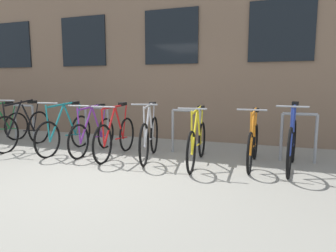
{
  "coord_description": "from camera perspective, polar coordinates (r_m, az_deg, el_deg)",
  "views": [
    {
      "loc": [
        2.36,
        -3.63,
        1.34
      ],
      "look_at": [
        0.49,
        1.6,
        0.56
      ],
      "focal_mm": 32.24,
      "sensor_mm": 36.0,
      "label": 1
    }
  ],
  "objects": [
    {
      "name": "storefront_building",
      "position": [
        10.77,
        7.07,
        16.24
      ],
      "size": [
        28.0,
        7.15,
        5.79
      ],
      "color": "#7A604C",
      "rests_on": "ground"
    },
    {
      "name": "bicycle_black",
      "position": [
        7.04,
        -25.66,
        -0.47
      ],
      "size": [
        0.44,
        1.77,
        1.05
      ],
      "color": "black",
      "rests_on": "ground"
    },
    {
      "name": "ground_plane",
      "position": [
        4.54,
        -12.91,
        -9.39
      ],
      "size": [
        42.0,
        42.0,
        0.0
      ],
      "primitive_type": "plane",
      "color": "gray"
    },
    {
      "name": "bike_rack",
      "position": [
        6.17,
        -5.5,
        0.32
      ],
      "size": [
        6.6,
        0.05,
        0.86
      ],
      "color": "gray",
      "rests_on": "ground"
    },
    {
      "name": "bicycle_purple",
      "position": [
        6.05,
        -13.95,
        -1.54
      ],
      "size": [
        0.44,
        1.63,
        0.98
      ],
      "color": "black",
      "rests_on": "ground"
    },
    {
      "name": "bicycle_red",
      "position": [
        5.66,
        -9.84,
        -1.9
      ],
      "size": [
        0.44,
        1.72,
        1.0
      ],
      "color": "black",
      "rests_on": "ground"
    },
    {
      "name": "bicycle_blue",
      "position": [
        5.15,
        22.39,
        -3.07
      ],
      "size": [
        0.44,
        1.74,
        1.07
      ],
      "color": "black",
      "rests_on": "ground"
    },
    {
      "name": "bicycle_orange",
      "position": [
        5.18,
        15.77,
        -3.21
      ],
      "size": [
        0.44,
        1.61,
        0.99
      ],
      "color": "black",
      "rests_on": "ground"
    },
    {
      "name": "bicycle_silver",
      "position": [
        5.44,
        -3.49,
        -2.04
      ],
      "size": [
        0.52,
        1.68,
        1.04
      ],
      "color": "black",
      "rests_on": "ground"
    },
    {
      "name": "bicycle_yellow",
      "position": [
        5.09,
        5.54,
        -3.01
      ],
      "size": [
        0.44,
        1.74,
        1.0
      ],
      "color": "black",
      "rests_on": "ground"
    },
    {
      "name": "bicycle_teal",
      "position": [
        6.31,
        -18.8,
        -1.18
      ],
      "size": [
        0.44,
        1.72,
        1.02
      ],
      "color": "black",
      "rests_on": "ground"
    }
  ]
}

